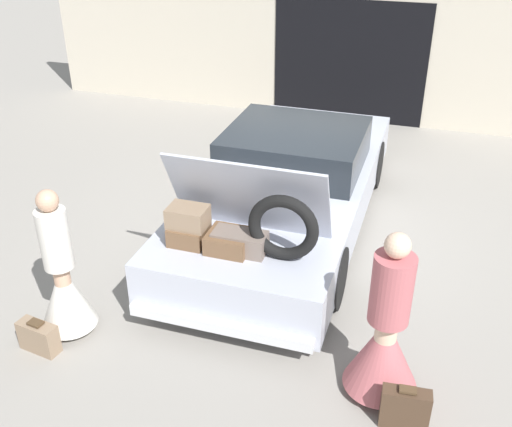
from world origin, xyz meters
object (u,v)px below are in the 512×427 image
object	(u,v)px
suitcase_beside_left_person	(39,337)
suitcase_beside_right_person	(405,408)
car	(288,187)
person_left	(63,283)
person_right	(385,339)

from	to	relation	value
suitcase_beside_left_person	suitcase_beside_right_person	size ratio (longest dim) A/B	1.02
car	person_left	world-z (taller)	car
person_right	suitcase_beside_left_person	size ratio (longest dim) A/B	3.88
car	person_left	xyz separation A→B (m)	(-1.55, -2.70, -0.00)
suitcase_beside_left_person	suitcase_beside_right_person	xyz separation A→B (m)	(3.46, 0.14, 0.04)
person_left	suitcase_beside_left_person	bearing A→B (deg)	-22.47
car	person_right	bearing A→B (deg)	-58.96
car	person_left	bearing A→B (deg)	-119.84
person_right	suitcase_beside_right_person	xyz separation A→B (m)	(0.25, -0.35, -0.38)
suitcase_beside_right_person	person_left	bearing A→B (deg)	176.15
person_left	person_right	size ratio (longest dim) A/B	0.97
car	person_left	distance (m)	3.11
person_left	car	bearing A→B (deg)	144.53
person_left	suitcase_beside_right_person	bearing A→B (deg)	80.53
car	suitcase_beside_left_person	distance (m)	3.51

